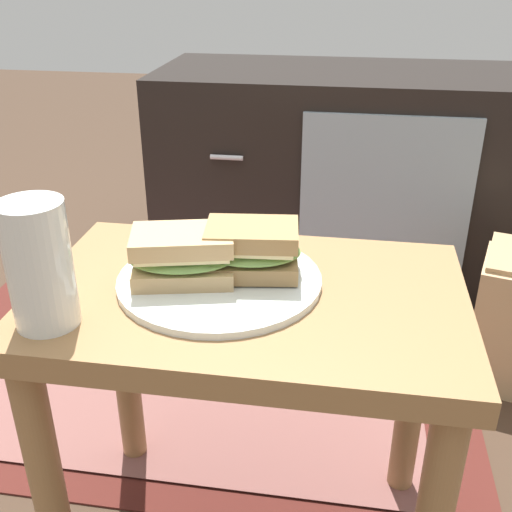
{
  "coord_description": "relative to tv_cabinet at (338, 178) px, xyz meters",
  "views": [
    {
      "loc": [
        0.12,
        -0.68,
        0.85
      ],
      "look_at": [
        0.01,
        0.0,
        0.51
      ],
      "focal_mm": 42.84,
      "sensor_mm": 36.0,
      "label": 1
    }
  ],
  "objects": [
    {
      "name": "side_table",
      "position": [
        -0.09,
        -0.95,
        0.08
      ],
      "size": [
        0.56,
        0.36,
        0.46
      ],
      "color": "olive",
      "rests_on": "ground"
    },
    {
      "name": "plate",
      "position": [
        -0.13,
        -0.94,
        0.17
      ],
      "size": [
        0.27,
        0.27,
        0.01
      ],
      "primitive_type": "cylinder",
      "color": "silver",
      "rests_on": "side_table"
    },
    {
      "name": "tv_cabinet",
      "position": [
        0.0,
        0.0,
        0.0
      ],
      "size": [
        0.96,
        0.46,
        0.58
      ],
      "color": "black",
      "rests_on": "ground"
    },
    {
      "name": "sandwich_front",
      "position": [
        -0.17,
        -0.95,
        0.21
      ],
      "size": [
        0.15,
        0.11,
        0.07
      ],
      "color": "tan",
      "rests_on": "plate"
    },
    {
      "name": "sandwich_back",
      "position": [
        -0.08,
        -0.92,
        0.22
      ],
      "size": [
        0.14,
        0.1,
        0.07
      ],
      "color": "#9E7A4C",
      "rests_on": "plate"
    },
    {
      "name": "area_rug",
      "position": [
        -0.3,
        -0.57,
        -0.29
      ],
      "size": [
        1.24,
        0.72,
        0.01
      ],
      "color": "#4C1E19",
      "rests_on": "ground"
    },
    {
      "name": "beer_glass",
      "position": [
        -0.31,
        -1.06,
        0.24
      ],
      "size": [
        0.07,
        0.07,
        0.15
      ],
      "color": "silver",
      "rests_on": "side_table"
    }
  ]
}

